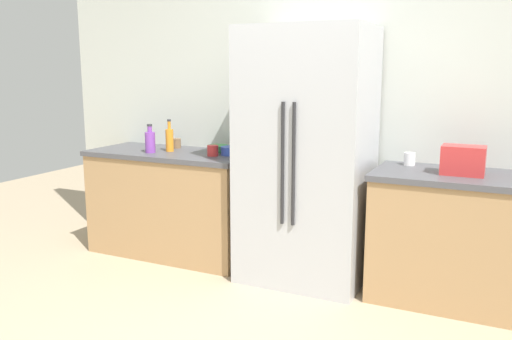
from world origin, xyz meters
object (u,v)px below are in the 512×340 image
bottle_b (150,141)px  cup_d (213,151)px  refrigerator (306,157)px  cup_a (176,143)px  bottle_a (170,139)px  toaster (463,160)px  cup_b (410,159)px  bowl_a (218,148)px  bowl_b (230,151)px

bottle_b → cup_d: size_ratio=2.65×
refrigerator → cup_a: 1.31m
bottle_a → cup_d: size_ratio=3.03×
toaster → bottle_b: bearing=-177.4°
toaster → cup_a: (-2.36, 0.20, -0.05)m
toaster → bottle_b: (-2.41, -0.11, -0.00)m
cup_b → cup_d: 1.51m
cup_d → bowl_a: (-0.07, 0.20, -0.01)m
bottle_b → bowl_a: (0.48, 0.27, -0.07)m
cup_b → bowl_a: 1.56m
bottle_b → cup_a: size_ratio=2.82×
cup_b → bowl_a: bearing=-178.4°
refrigerator → bowl_a: 0.87m
cup_a → cup_d: (0.50, -0.23, 0.00)m
cup_d → cup_a: bearing=155.0°
bottle_a → bottle_b: 0.16m
bowl_b → cup_d: bearing=-134.8°
bottle_b → refrigerator: bearing=3.8°
bowl_a → bowl_b: bearing=-28.6°
refrigerator → bottle_b: 1.34m
bottle_a → cup_b: size_ratio=2.94×
cup_a → bowl_b: (0.61, -0.13, -0.01)m
refrigerator → cup_b: refrigerator is taller
bottle_b → cup_d: bottle_b is taller
bowl_a → bottle_b: bearing=-150.3°
bottle_a → cup_d: bottle_a is taller
refrigerator → cup_d: size_ratio=21.02×
refrigerator → cup_d: (-0.79, -0.01, -0.00)m
cup_b → cup_d: bearing=-170.8°
cup_b → cup_d: size_ratio=1.03×
cup_b → bowl_b: bearing=-174.3°
bottle_a → cup_b: bearing=5.7°
bottle_a → cup_d: bearing=-6.4°
cup_a → cup_d: bearing=-25.0°
bowl_a → toaster: bearing=-4.8°
cup_a → refrigerator: bearing=-9.7°
bottle_a → bowl_b: size_ratio=1.70×
refrigerator → cup_a: size_ratio=22.36×
refrigerator → toaster: refrigerator is taller
bottle_a → cup_a: 0.20m
toaster → bottle_a: 2.31m
cup_a → bowl_a: size_ratio=0.48×
cup_a → cup_b: cup_b is taller
bowl_a → bowl_b: 0.20m
refrigerator → bottle_a: 1.23m
bottle_a → cup_b: 1.94m
cup_b → cup_d: cup_b is taller
refrigerator → bowl_b: (-0.68, 0.09, -0.01)m
refrigerator → toaster: (1.08, 0.02, 0.05)m
cup_d → bowl_b: cup_d is taller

